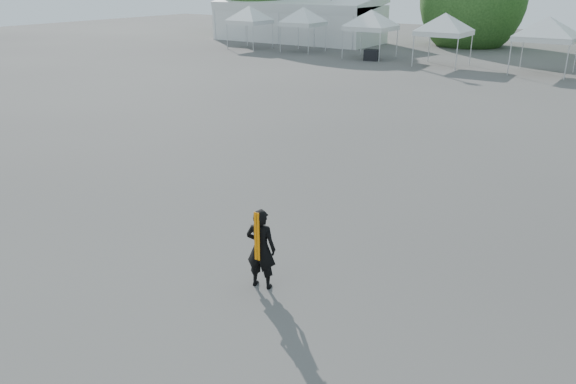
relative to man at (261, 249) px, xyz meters
The scene contains 9 objects.
ground 2.24m from the man, 124.35° to the left, with size 120.00×120.00×0.00m, color #474442.
marquee 43.45m from the man, 122.26° to the left, with size 15.00×6.25×4.23m.
tent_a 38.02m from the man, 127.99° to the left, with size 4.00×4.00×3.88m.
tent_b 35.92m from the man, 121.39° to the left, with size 3.90×3.90×3.88m.
tent_c 32.69m from the man, 112.83° to the left, with size 4.36×4.36×3.88m.
tent_d 30.14m from the man, 103.54° to the left, with size 4.33×4.33×3.88m.
tent_e 29.47m from the man, 91.78° to the left, with size 4.66×4.66×3.88m.
man is the anchor object (origin of this frame).
crate_west 31.30m from the man, 112.40° to the left, with size 0.97×0.75×0.75m, color black.
Camera 1 is at (6.75, -9.08, 5.41)m, focal length 35.00 mm.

